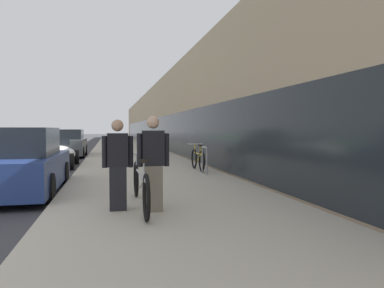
% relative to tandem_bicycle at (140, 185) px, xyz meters
% --- Properties ---
extents(sidewalk_slab, '(4.59, 70.00, 0.11)m').
position_rel_tandem_bicycle_xyz_m(sidewalk_slab, '(0.68, 19.42, -0.44)').
color(sidewalk_slab, '#B2AA99').
rests_on(sidewalk_slab, ground).
extents(storefront_facade, '(10.01, 70.00, 5.02)m').
position_rel_tandem_bicycle_xyz_m(storefront_facade, '(8.01, 27.42, 2.01)').
color(storefront_facade, tan).
rests_on(storefront_facade, ground).
extents(tandem_bicycle, '(0.52, 2.85, 0.90)m').
position_rel_tandem_bicycle_xyz_m(tandem_bicycle, '(0.00, 0.00, 0.00)').
color(tandem_bicycle, black).
rests_on(tandem_bicycle, sidewalk_slab).
extents(person_rider, '(0.54, 0.21, 1.59)m').
position_rel_tandem_bicycle_xyz_m(person_rider, '(0.18, -0.37, 0.41)').
color(person_rider, '#756B5B').
rests_on(person_rider, sidewalk_slab).
extents(person_bystander, '(0.52, 0.20, 1.53)m').
position_rel_tandem_bicycle_xyz_m(person_bystander, '(-0.39, -0.16, 0.39)').
color(person_bystander, black).
rests_on(person_bystander, sidewalk_slab).
extents(bike_rack_hoop, '(0.05, 0.60, 0.84)m').
position_rel_tandem_bicycle_xyz_m(bike_rack_hoop, '(2.32, 4.48, 0.13)').
color(bike_rack_hoop, gray).
rests_on(bike_rack_hoop, sidewalk_slab).
extents(cruiser_bike_nearest, '(0.52, 1.78, 0.87)m').
position_rel_tandem_bicycle_xyz_m(cruiser_bike_nearest, '(2.36, 5.51, -0.01)').
color(cruiser_bike_nearest, black).
rests_on(cruiser_bike_nearest, sidewalk_slab).
extents(parked_sedan_curbside, '(1.94, 4.38, 1.52)m').
position_rel_tandem_bicycle_xyz_m(parked_sedan_curbside, '(-2.59, 2.66, 0.19)').
color(parked_sedan_curbside, navy).
rests_on(parked_sedan_curbside, ground).
extents(vintage_roadster_curbside, '(1.71, 3.96, 1.10)m').
position_rel_tandem_bicycle_xyz_m(vintage_roadster_curbside, '(-2.64, 8.75, -0.02)').
color(vintage_roadster_curbside, white).
rests_on(vintage_roadster_curbside, ground).
extents(parked_sedan_far, '(1.80, 4.11, 1.47)m').
position_rel_tandem_bicycle_xyz_m(parked_sedan_far, '(-2.66, 14.36, 0.18)').
color(parked_sedan_far, '#4C5156').
rests_on(parked_sedan_far, ground).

